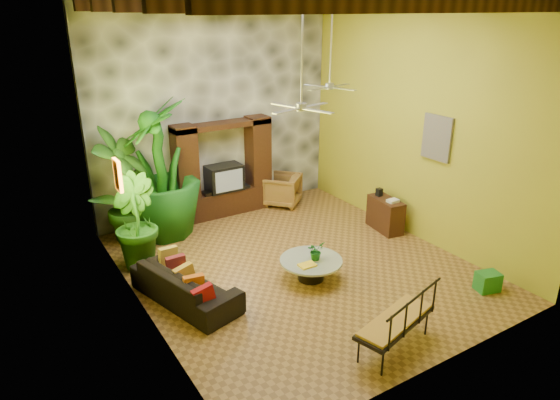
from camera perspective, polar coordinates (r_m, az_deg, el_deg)
ground at (r=9.89m, az=1.81°, el=-7.45°), size 7.00×7.00×0.00m
back_wall at (r=11.96m, az=-7.51°, el=10.23°), size 6.00×0.02×5.00m
left_wall at (r=7.77m, az=-16.77°, el=3.50°), size 0.02×7.00×5.00m
right_wall at (r=10.89m, az=15.40°, el=8.57°), size 0.02×7.00×5.00m
stone_accent_wall at (r=11.91m, az=-7.38°, el=10.18°), size 5.98×0.10×4.98m
ceiling_beams at (r=8.68m, az=2.20°, el=21.44°), size 5.95×5.36×0.22m
entertainment_center at (r=12.03m, az=-6.43°, el=2.77°), size 2.40×0.55×2.30m
ceiling_fan_front at (r=8.35m, az=2.47°, el=11.95°), size 1.28×1.28×1.86m
ceiling_fan_back at (r=10.68m, az=5.73°, el=13.89°), size 1.28×1.28×1.86m
wall_art_mask at (r=8.82m, az=-18.05°, el=2.71°), size 0.06×0.32×0.55m
wall_art_painting at (r=10.51m, az=17.51°, el=6.79°), size 0.06×0.70×0.90m
sofa at (r=8.80m, az=-10.76°, el=-9.44°), size 1.38×2.28×0.62m
wicker_armchair at (r=12.70m, az=0.23°, el=1.19°), size 1.21×1.21×0.79m
tall_plant_a at (r=10.82m, az=-17.52°, el=1.42°), size 1.59×1.56×2.52m
tall_plant_b at (r=9.90m, az=-16.35°, el=-2.44°), size 0.97×1.13×1.83m
tall_plant_c at (r=10.95m, az=-13.62°, el=3.42°), size 2.12×2.12×3.02m
coffee_table at (r=9.33m, az=3.56°, el=-7.58°), size 1.16×1.16×0.40m
centerpiece_plant at (r=9.20m, az=4.10°, el=-5.81°), size 0.37×0.35×0.34m
yellow_tray at (r=9.03m, az=3.13°, el=-7.44°), size 0.31×0.22×0.03m
iron_bench at (r=7.58m, az=13.50°, el=-13.15°), size 1.55×0.91×0.57m
side_console at (r=11.50m, az=11.94°, el=-1.63°), size 0.54×0.97×0.74m
green_bin at (r=9.73m, az=22.65°, el=-8.59°), size 0.46×0.39×0.35m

